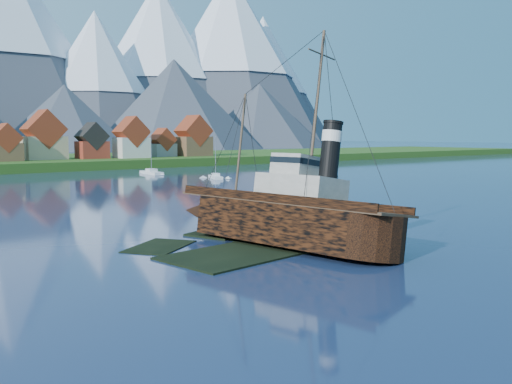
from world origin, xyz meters
TOP-DOWN VIEW (x-y plane):
  - ground at (0.00, 0.00)m, footprint 1400.00×1400.00m
  - shoal at (1.78, 2.15)m, footprint 31.71×21.24m
  - tugboat_wreck at (1.90, 0.12)m, footprint 7.03×30.30m
  - sailboat_d at (47.03, 79.52)m, footprint 5.18×8.89m
  - sailboat_e at (41.27, 104.99)m, footprint 3.69×11.62m

SIDE VIEW (x-z plane):
  - shoal at x=1.78m, z-range -0.92..0.22m
  - ground at x=0.00m, z-range 0.00..0.00m
  - sailboat_d at x=47.03m, z-range -5.66..6.21m
  - sailboat_e at x=41.27m, z-range -6.35..6.93m
  - tugboat_wreck at x=1.90m, z-range -8.99..15.02m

